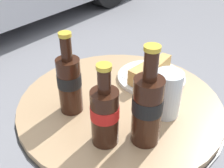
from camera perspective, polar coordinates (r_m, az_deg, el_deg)
name	(u,v)px	position (r m, az deg, el deg)	size (l,w,h in m)	color
bistro_table	(119,151)	(0.99, 1.43, -13.36)	(0.62, 0.62, 0.69)	#333333
cola_bottle_left	(69,82)	(0.77, -8.64, 0.40)	(0.07, 0.07, 0.24)	#33190F
cola_bottle_right	(147,107)	(0.66, 7.17, -4.68)	(0.07, 0.07, 0.26)	#33190F
cola_bottle_center	(105,114)	(0.66, -1.48, -6.06)	(0.07, 0.07, 0.22)	#33190F
drinking_glass	(167,96)	(0.78, 11.16, -2.36)	(0.08, 0.08, 0.13)	#C68923
lunch_plate_near	(151,74)	(0.95, 7.92, 1.94)	(0.23, 0.23, 0.07)	white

